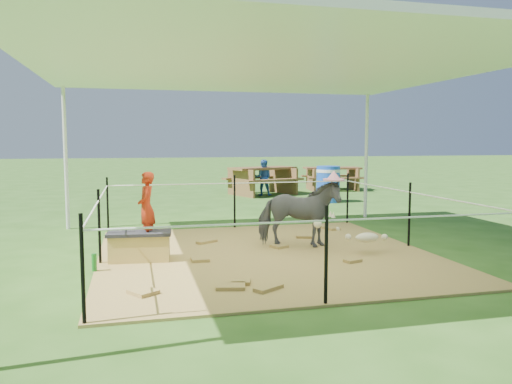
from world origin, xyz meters
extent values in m
plane|color=#2D5919|center=(0.00, 0.00, 0.00)|extent=(90.00, 90.00, 0.00)
cube|color=brown|center=(0.00, 0.00, 0.01)|extent=(4.60, 4.60, 0.03)
cylinder|color=silver|center=(-3.00, 3.00, 1.30)|extent=(0.07, 0.07, 2.60)
cylinder|color=silver|center=(3.00, 3.00, 1.30)|extent=(0.07, 0.07, 2.60)
cube|color=white|center=(0.00, 0.00, 2.64)|extent=(6.30, 6.30, 0.08)
cube|color=white|center=(0.00, 0.00, 2.79)|extent=(3.30, 3.30, 0.22)
cylinder|color=black|center=(-2.25, 2.25, 0.50)|extent=(0.04, 0.04, 1.00)
cylinder|color=black|center=(0.00, 2.25, 0.50)|extent=(0.04, 0.04, 1.00)
cylinder|color=black|center=(2.25, 2.25, 0.50)|extent=(0.04, 0.04, 1.00)
cylinder|color=black|center=(-2.25, 0.00, 0.50)|extent=(0.04, 0.04, 1.00)
cylinder|color=black|center=(2.25, 0.00, 0.50)|extent=(0.04, 0.04, 1.00)
cylinder|color=black|center=(-2.25, -2.25, 0.50)|extent=(0.04, 0.04, 1.00)
cylinder|color=black|center=(0.00, -2.25, 0.50)|extent=(0.04, 0.04, 1.00)
cylinder|color=white|center=(0.00, 2.25, 0.85)|extent=(4.50, 0.02, 0.02)
cylinder|color=white|center=(0.00, -2.25, 0.85)|extent=(4.50, 0.02, 0.02)
cylinder|color=white|center=(2.25, 0.00, 0.85)|extent=(0.02, 4.50, 0.02)
cylinder|color=white|center=(-2.25, 0.00, 0.85)|extent=(0.02, 4.50, 0.02)
cube|color=#A37F3B|center=(-1.74, 0.03, 0.20)|extent=(0.81, 0.46, 0.35)
cube|color=black|center=(-1.74, 0.03, 0.40)|extent=(0.87, 0.51, 0.04)
imported|color=red|center=(-1.64, 0.03, 0.85)|extent=(0.26, 0.36, 0.94)
cylinder|color=#186D1E|center=(-2.29, -0.42, 0.14)|extent=(0.07, 0.07, 0.22)
imported|color=#46464A|center=(0.58, 0.29, 0.54)|extent=(1.31, 0.85, 1.02)
cylinder|color=pink|center=(0.58, 0.29, 1.12)|extent=(0.32, 0.32, 0.15)
cylinder|color=blue|center=(3.25, 5.73, 0.48)|extent=(0.66, 0.66, 0.97)
cube|color=brown|center=(2.03, 7.98, 0.42)|extent=(2.41, 2.08, 0.84)
cube|color=#51301B|center=(4.64, 8.81, 0.39)|extent=(2.02, 1.58, 0.77)
imported|color=#326ABB|center=(1.99, 7.75, 0.54)|extent=(0.63, 0.55, 1.08)
camera|label=1|loc=(-1.80, -6.71, 1.61)|focal=35.00mm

